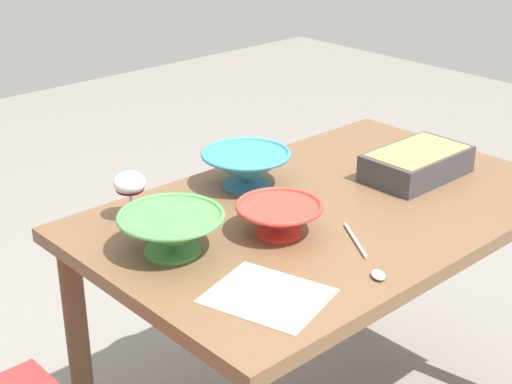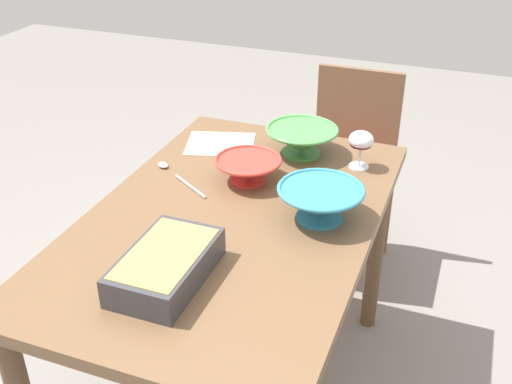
% 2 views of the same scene
% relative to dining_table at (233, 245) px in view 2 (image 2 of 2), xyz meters
% --- Properties ---
extents(dining_table, '(1.28, 0.81, 0.78)m').
position_rel_dining_table_xyz_m(dining_table, '(0.00, 0.00, 0.00)').
color(dining_table, brown).
rests_on(dining_table, ground_plane).
extents(chair, '(0.40, 0.39, 0.89)m').
position_rel_dining_table_xyz_m(chair, '(1.00, -0.13, -0.19)').
color(chair, '#B22D2D').
rests_on(chair, ground_plane).
extents(wine_glass, '(0.08, 0.08, 0.13)m').
position_rel_dining_table_xyz_m(wine_glass, '(0.43, -0.28, 0.20)').
color(wine_glass, white).
rests_on(wine_glass, dining_table).
extents(casserole_dish, '(0.31, 0.18, 0.08)m').
position_rel_dining_table_xyz_m(casserole_dish, '(-0.33, 0.04, 0.15)').
color(casserole_dish, '#38383D').
rests_on(casserole_dish, dining_table).
extents(mixing_bowl, '(0.25, 0.25, 0.10)m').
position_rel_dining_table_xyz_m(mixing_bowl, '(0.46, -0.07, 0.16)').
color(mixing_bowl, '#4C994C').
rests_on(mixing_bowl, dining_table).
extents(small_bowl, '(0.21, 0.21, 0.08)m').
position_rel_dining_table_xyz_m(small_bowl, '(0.21, 0.03, 0.15)').
color(small_bowl, red).
rests_on(small_bowl, dining_table).
extents(serving_bowl, '(0.25, 0.25, 0.10)m').
position_rel_dining_table_xyz_m(serving_bowl, '(0.07, -0.24, 0.16)').
color(serving_bowl, teal).
rests_on(serving_bowl, dining_table).
extents(serving_spoon, '(0.17, 0.25, 0.01)m').
position_rel_dining_table_xyz_m(serving_spoon, '(0.16, 0.28, 0.11)').
color(serving_spoon, silver).
rests_on(serving_spoon, dining_table).
extents(napkin, '(0.26, 0.28, 0.00)m').
position_rel_dining_table_xyz_m(napkin, '(0.43, 0.23, 0.10)').
color(napkin, beige).
rests_on(napkin, dining_table).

